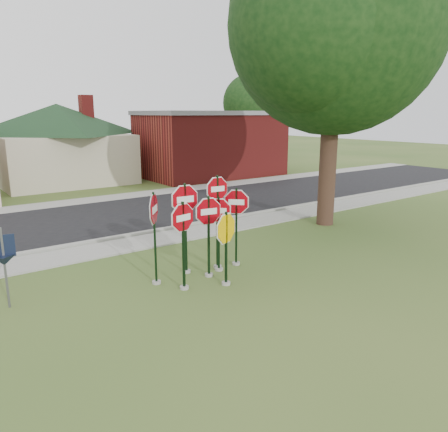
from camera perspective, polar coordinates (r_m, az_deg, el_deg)
ground at (r=11.68m, az=1.51°, el=-9.87°), size 120.00×120.00×0.00m
sidewalk_near at (r=16.11m, az=-10.56°, el=-3.39°), size 60.00×1.60×0.06m
road at (r=20.14m, az=-16.16°, el=-0.36°), size 60.00×7.00×0.04m
sidewalk_far at (r=24.14m, az=-19.73°, el=1.62°), size 60.00×1.60×0.06m
curb at (r=16.97m, az=-12.04°, el=-2.46°), size 60.00×0.20×0.14m
stop_sign_center at (r=12.27m, az=-2.03°, el=-1.23°), size 1.07×0.24×2.46m
stop_sign_yellow at (r=11.70m, az=0.27°, el=-3.06°), size 1.10×0.40×2.17m
stop_sign_left at (r=11.40m, az=-5.36°, el=-2.34°), size 1.03×0.24×2.49m
stop_sign_right at (r=12.75m, az=-0.69°, el=-1.15°), size 0.75×0.67×2.34m
stop_sign_back_right at (r=12.88m, az=-0.87°, el=0.85°), size 0.98×0.24×2.93m
stop_sign_back_left at (r=12.53m, az=-5.08°, el=0.20°), size 1.14×0.24×2.78m
stop_sign_far_right at (r=13.21m, az=1.63°, el=-0.03°), size 0.74×0.75×2.51m
stop_sign_far_left at (r=11.81m, az=-9.08°, el=-1.07°), size 0.75×0.89×2.69m
building_house at (r=31.68m, az=-20.86°, el=10.74°), size 11.60×11.60×6.20m
building_brick at (r=32.83m, az=-1.68°, el=9.47°), size 10.20×6.20×4.75m
oak_tree at (r=18.78m, az=14.35°, el=22.97°), size 11.96×11.36×12.06m
bg_tree_right at (r=44.80m, az=3.55°, el=14.53°), size 5.60×5.60×8.40m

